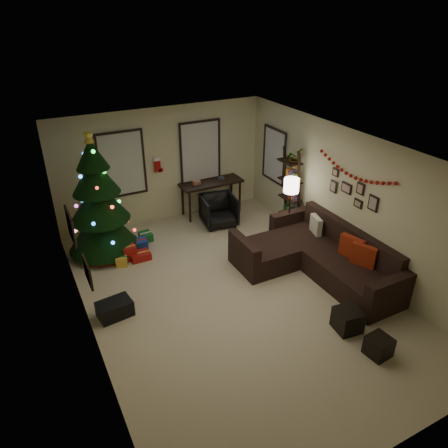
{
  "coord_description": "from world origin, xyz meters",
  "views": [
    {
      "loc": [
        -3.03,
        -5.42,
        4.75
      ],
      "look_at": [
        0.1,
        0.6,
        1.15
      ],
      "focal_mm": 33.89,
      "sensor_mm": 36.0,
      "label": 1
    }
  ],
  "objects_px": {
    "christmas_tree": "(99,205)",
    "desk": "(211,185)",
    "sofa": "(317,257)",
    "bookshelf": "(291,193)",
    "desk_chair": "(219,210)"
  },
  "relations": [
    {
      "from": "christmas_tree",
      "to": "desk",
      "type": "bearing_deg",
      "value": 13.34
    },
    {
      "from": "sofa",
      "to": "bookshelf",
      "type": "height_order",
      "value": "bookshelf"
    },
    {
      "from": "sofa",
      "to": "desk_chair",
      "type": "distance_m",
      "value": 2.75
    },
    {
      "from": "christmas_tree",
      "to": "desk",
      "type": "relative_size",
      "value": 1.74
    },
    {
      "from": "sofa",
      "to": "desk",
      "type": "distance_m",
      "value": 3.37
    },
    {
      "from": "christmas_tree",
      "to": "bookshelf",
      "type": "xyz_separation_m",
      "value": [
        4.02,
        -0.97,
        -0.17
      ]
    },
    {
      "from": "christmas_tree",
      "to": "sofa",
      "type": "distance_m",
      "value": 4.46
    },
    {
      "from": "desk",
      "to": "bookshelf",
      "type": "distance_m",
      "value": 2.04
    },
    {
      "from": "christmas_tree",
      "to": "desk_chair",
      "type": "height_order",
      "value": "christmas_tree"
    },
    {
      "from": "desk",
      "to": "christmas_tree",
      "type": "bearing_deg",
      "value": -166.66
    },
    {
      "from": "desk_chair",
      "to": "bookshelf",
      "type": "relative_size",
      "value": 0.37
    },
    {
      "from": "christmas_tree",
      "to": "desk_chair",
      "type": "bearing_deg",
      "value": 0.47
    },
    {
      "from": "bookshelf",
      "to": "sofa",
      "type": "bearing_deg",
      "value": -106.77
    },
    {
      "from": "christmas_tree",
      "to": "desk_chair",
      "type": "distance_m",
      "value": 2.81
    },
    {
      "from": "desk_chair",
      "to": "bookshelf",
      "type": "height_order",
      "value": "bookshelf"
    }
  ]
}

